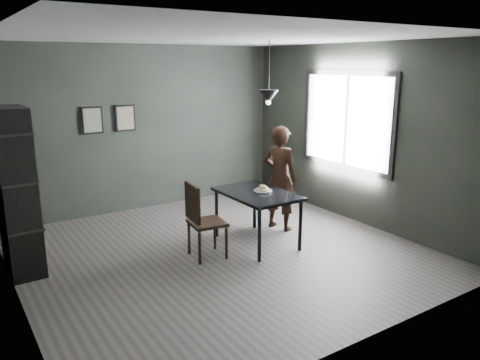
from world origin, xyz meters
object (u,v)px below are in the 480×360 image
wood_chair (201,216)px  woman (280,178)px  white_plate (263,191)px  cafe_table (257,198)px  pendant_lamp (269,96)px  shelf_unit (17,193)px

wood_chair → woman: bearing=18.7°
white_plate → woman: (0.56, 0.33, 0.04)m
cafe_table → white_plate: 0.12m
wood_chair → pendant_lamp: 1.88m
woman → cafe_table: bearing=95.8°
woman → wood_chair: (-1.55, -0.34, -0.23)m
pendant_lamp → cafe_table: bearing=-158.2°
woman → shelf_unit: 3.61m
woman → wood_chair: 1.61m
woman → pendant_lamp: 1.33m
cafe_table → woman: (0.65, 0.32, 0.13)m
wood_chair → shelf_unit: 2.21m
white_plate → woman: woman is taller
white_plate → shelf_unit: bearing=165.1°
shelf_unit → white_plate: bearing=-16.3°
cafe_table → woman: 0.73m
pendant_lamp → woman: bearing=28.4°
shelf_unit → wood_chair: bearing=-23.3°
cafe_table → white_plate: (0.09, -0.02, 0.08)m
woman → pendant_lamp: size_ratio=1.85×
cafe_table → wood_chair: wood_chair is taller
woman → pendant_lamp: (-0.40, -0.22, 1.25)m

